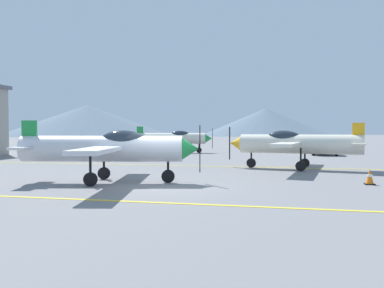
% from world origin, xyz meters
% --- Properties ---
extents(ground_plane, '(400.00, 400.00, 0.00)m').
position_xyz_m(ground_plane, '(0.00, 0.00, 0.00)').
color(ground_plane, slate).
extents(apron_line_near, '(80.00, 0.16, 0.01)m').
position_xyz_m(apron_line_near, '(0.00, -3.48, 0.01)').
color(apron_line_near, yellow).
rests_on(apron_line_near, ground_plane).
extents(apron_line_far, '(80.00, 0.16, 0.01)m').
position_xyz_m(apron_line_far, '(0.00, 7.94, 0.01)').
color(apron_line_far, yellow).
rests_on(apron_line_far, ground_plane).
extents(airplane_near, '(7.12, 8.12, 2.43)m').
position_xyz_m(airplane_near, '(-2.24, 0.17, 1.37)').
color(airplane_near, silver).
rests_on(airplane_near, ground_plane).
extents(airplane_mid, '(7.11, 8.14, 2.43)m').
position_xyz_m(airplane_mid, '(5.03, 7.33, 1.37)').
color(airplane_mid, silver).
rests_on(airplane_mid, ground_plane).
extents(airplane_far, '(7.12, 8.09, 2.43)m').
position_xyz_m(airplane_far, '(-5.13, 20.61, 1.37)').
color(airplane_far, silver).
rests_on(airplane_far, ground_plane).
extents(car_sedan, '(2.03, 4.31, 1.62)m').
position_xyz_m(car_sedan, '(7.95, 20.78, 0.84)').
color(car_sedan, white).
rests_on(car_sedan, ground_plane).
extents(traffic_cone_front, '(0.36, 0.36, 0.59)m').
position_xyz_m(traffic_cone_front, '(7.57, 1.78, 0.29)').
color(traffic_cone_front, black).
rests_on(traffic_cone_front, ground_plane).
extents(hill_left, '(65.86, 65.86, 12.15)m').
position_xyz_m(hill_left, '(-68.55, 125.99, 6.08)').
color(hill_left, slate).
rests_on(hill_left, ground_plane).
extents(hill_centerleft, '(53.06, 53.06, 11.08)m').
position_xyz_m(hill_centerleft, '(-0.53, 145.04, 5.54)').
color(hill_centerleft, slate).
rests_on(hill_centerleft, ground_plane).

